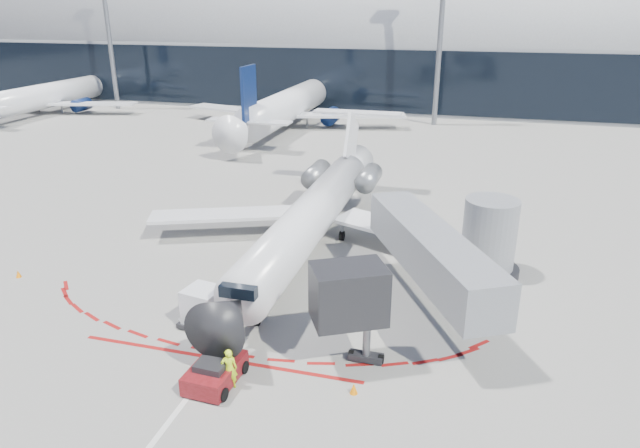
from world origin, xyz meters
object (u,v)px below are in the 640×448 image
(pushback_tug, at_px, (215,372))
(regional_jet, at_px, (315,211))
(uld_container, at_px, (204,308))
(ramp_worker, at_px, (229,369))

(pushback_tug, bearing_deg, regional_jet, 92.85)
(pushback_tug, relative_size, uld_container, 1.86)
(regional_jet, distance_m, ramp_worker, 16.10)
(regional_jet, height_order, ramp_worker, regional_jet)
(pushback_tug, distance_m, ramp_worker, 0.87)
(uld_container, bearing_deg, ramp_worker, -42.99)
(regional_jet, bearing_deg, pushback_tug, -90.07)
(regional_jet, xyz_separation_m, pushback_tug, (-0.02, -15.87, -1.96))
(regional_jet, relative_size, ramp_worker, 15.68)
(regional_jet, height_order, uld_container, regional_jet)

